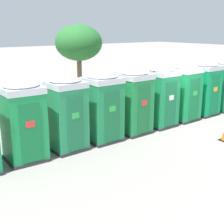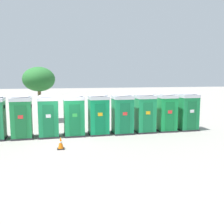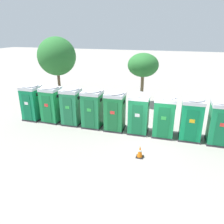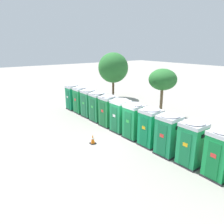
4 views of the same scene
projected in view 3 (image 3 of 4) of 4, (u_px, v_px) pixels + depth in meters
name	position (u px, v px, depth m)	size (l,w,h in m)	color
ground_plane	(149.00, 136.00, 13.11)	(120.00, 120.00, 0.00)	gray
portapotty_0	(32.00, 102.00, 15.24)	(1.20, 1.22, 2.54)	#2D2D33
portapotty_1	(51.00, 104.00, 14.88)	(1.26, 1.24, 2.54)	#2D2D33
portapotty_2	(71.00, 106.00, 14.46)	(1.21, 1.23, 2.54)	#2D2D33
portapotty_3	(92.00, 108.00, 14.03)	(1.25, 1.21, 2.54)	#2D2D33
portapotty_4	(115.00, 110.00, 13.60)	(1.23, 1.23, 2.54)	#2D2D33
portapotty_5	(139.00, 113.00, 13.19)	(1.23, 1.23, 2.54)	#2D2D33
portapotty_6	(164.00, 116.00, 12.77)	(1.25, 1.22, 2.54)	#2D2D33
portapotty_7	(191.00, 118.00, 12.38)	(1.23, 1.21, 2.54)	#2D2D33
portapotty_8	(221.00, 122.00, 11.90)	(1.24, 1.21, 2.54)	#2D2D33
street_tree_0	(57.00, 56.00, 20.28)	(3.53, 3.53, 5.47)	brown
street_tree_1	(143.00, 65.00, 17.49)	(2.48, 2.48, 4.30)	brown
traffic_cone	(140.00, 152.00, 10.85)	(0.36, 0.36, 0.64)	black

